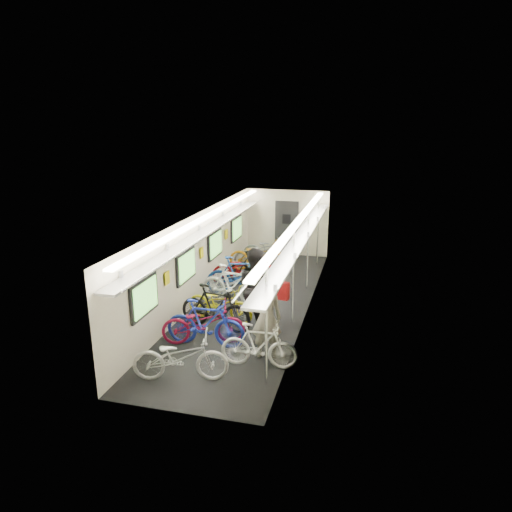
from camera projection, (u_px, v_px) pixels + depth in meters
The scene contains 18 objects.
train_car_shell at pixel (246, 237), 12.61m from camera, with size 10.00×10.00×10.00m.
bicycle_0 at pixel (180, 357), 8.51m from camera, with size 0.63×1.80×0.95m, color silver.
bicycle_1 at pixel (205, 323), 9.82m from camera, with size 0.50×1.77×1.06m, color #1C2FAC.
bicycle_2 at pixel (203, 323), 9.94m from camera, with size 0.63×1.81×0.95m, color maroon.
bicycle_3 at pixel (215, 308), 10.62m from camera, with size 0.51×1.82×1.09m, color black.
bicycle_4 at pixel (220, 303), 11.12m from camera, with size 0.61×1.75×0.92m, color gold.
bicycle_5 at pixel (232, 285), 12.10m from camera, with size 0.51×1.81×1.09m, color white.
bicycle_6 at pixel (234, 280), 12.76m from camera, with size 0.61×1.74×0.91m, color #B8B8BD.
bicycle_7 at pixel (239, 275), 12.83m from camera, with size 0.53×1.86×1.12m, color navy.
bicycle_8 at pixel (243, 269), 13.66m from camera, with size 0.66×1.88×0.99m, color maroon.
bicycle_9 at pixel (256, 267), 13.80m from camera, with size 0.48×1.70×1.02m, color black.
bicycle_10 at pixel (259, 256), 14.90m from camera, with size 0.68×1.96×1.03m, color #BE7911.
bicycle_11 at pixel (259, 346), 8.97m from camera, with size 0.44×1.54×0.93m, color white.
bicycle_12 at pixel (263, 254), 15.12m from camera, with size 0.68×1.94×1.02m, color slate.
bicycle_14 at pixel (271, 249), 15.68m from camera, with size 0.68×1.94×1.02m, color slate.
passenger_near at pixel (266, 319), 9.24m from camera, with size 0.63×0.41×1.73m, color gray.
passenger_mid at pixel (255, 286), 10.86m from camera, with size 0.92×0.71×1.89m, color black.
backpack at pixel (283, 291), 9.60m from camera, with size 0.26×0.14×0.38m, color #B01115.
Camera 1 is at (2.91, -11.10, 4.66)m, focal length 32.00 mm.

